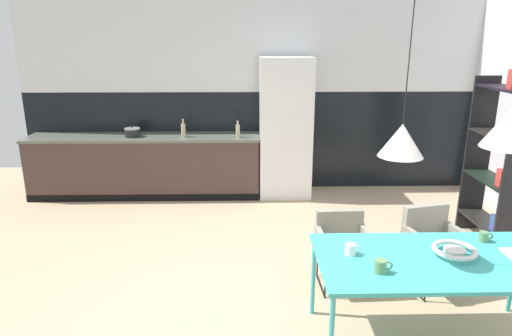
# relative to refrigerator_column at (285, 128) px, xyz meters

# --- Properties ---
(ground_plane) EXTENTS (9.21, 9.21, 0.00)m
(ground_plane) POSITION_rel_refrigerator_column_xyz_m (-0.45, -3.12, -1.01)
(ground_plane) COLOR tan
(back_wall_splashback_dark) EXTENTS (6.86, 0.12, 1.50)m
(back_wall_splashback_dark) POSITION_rel_refrigerator_column_xyz_m (-0.45, 0.36, -0.26)
(back_wall_splashback_dark) COLOR black
(back_wall_splashback_dark) RESTS_ON ground
(back_wall_panel_upper) EXTENTS (6.86, 0.12, 1.50)m
(back_wall_panel_upper) POSITION_rel_refrigerator_column_xyz_m (-0.45, 0.36, 1.23)
(back_wall_panel_upper) COLOR silver
(back_wall_panel_upper) RESTS_ON back_wall_splashback_dark
(kitchen_counter) EXTENTS (3.37, 0.63, 0.90)m
(kitchen_counter) POSITION_rel_refrigerator_column_xyz_m (-2.06, -0.00, -0.56)
(kitchen_counter) COLOR #422F2A
(kitchen_counter) RESTS_ON ground
(refrigerator_column) EXTENTS (0.75, 0.60, 2.02)m
(refrigerator_column) POSITION_rel_refrigerator_column_xyz_m (0.00, 0.00, 0.00)
(refrigerator_column) COLOR silver
(refrigerator_column) RESTS_ON ground
(dining_table) EXTENTS (1.80, 0.91, 0.74)m
(dining_table) POSITION_rel_refrigerator_column_xyz_m (0.86, -3.50, -0.31)
(dining_table) COLOR teal
(dining_table) RESTS_ON ground
(armchair_facing_counter) EXTENTS (0.57, 0.57, 0.77)m
(armchair_facing_counter) POSITION_rel_refrigerator_column_xyz_m (1.17, -2.62, -0.51)
(armchair_facing_counter) COLOR gray
(armchair_facing_counter) RESTS_ON ground
(armchair_corner_seat) EXTENTS (0.51, 0.49, 0.70)m
(armchair_corner_seat) POSITION_rel_refrigerator_column_xyz_m (0.34, -2.57, -0.54)
(armchair_corner_seat) COLOR gray
(armchair_corner_seat) RESTS_ON ground
(fruit_bowl) EXTENTS (0.32, 0.32, 0.06)m
(fruit_bowl) POSITION_rel_refrigerator_column_xyz_m (0.99, -3.45, -0.23)
(fruit_bowl) COLOR silver
(fruit_bowl) RESTS_ON dining_table
(mug_short_terracotta) EXTENTS (0.12, 0.08, 0.08)m
(mug_short_terracotta) POSITION_rel_refrigerator_column_xyz_m (0.22, -3.42, -0.23)
(mug_short_terracotta) COLOR white
(mug_short_terracotta) RESTS_ON dining_table
(mug_glass_clear) EXTENTS (0.13, 0.08, 0.09)m
(mug_glass_clear) POSITION_rel_refrigerator_column_xyz_m (0.36, -3.69, -0.23)
(mug_glass_clear) COLOR #5B8456
(mug_glass_clear) RESTS_ON dining_table
(mug_dark_espresso) EXTENTS (0.11, 0.07, 0.08)m
(mug_dark_espresso) POSITION_rel_refrigerator_column_xyz_m (1.33, -3.22, -0.23)
(mug_dark_espresso) COLOR #5B8456
(mug_dark_espresso) RESTS_ON dining_table
(cooking_pot) EXTENTS (0.22, 0.22, 0.15)m
(cooking_pot) POSITION_rel_refrigerator_column_xyz_m (-2.21, -0.05, -0.04)
(cooking_pot) COLOR black
(cooking_pot) RESTS_ON kitchen_counter
(bottle_wine_green) EXTENTS (0.06, 0.06, 0.26)m
(bottle_wine_green) POSITION_rel_refrigerator_column_xyz_m (-1.47, -0.08, -0.01)
(bottle_wine_green) COLOR tan
(bottle_wine_green) RESTS_ON kitchen_counter
(bottle_vinegar_dark) EXTENTS (0.06, 0.06, 0.24)m
(bottle_vinegar_dark) POSITION_rel_refrigerator_column_xyz_m (-0.69, -0.12, -0.01)
(bottle_vinegar_dark) COLOR tan
(bottle_vinegar_dark) RESTS_ON kitchen_counter
(open_shelf_unit) EXTENTS (0.30, 0.86, 1.98)m
(open_shelf_unit) POSITION_rel_refrigerator_column_xyz_m (2.19, -1.77, -0.03)
(open_shelf_unit) COLOR black
(open_shelf_unit) RESTS_ON ground
(pendant_lamp_over_table_near) EXTENTS (0.31, 0.31, 1.43)m
(pendant_lamp_over_table_near) POSITION_rel_refrigerator_column_xyz_m (0.49, -3.49, 0.62)
(pendant_lamp_over_table_near) COLOR black
(pendant_lamp_over_table_far) EXTENTS (0.38, 0.38, 1.36)m
(pendant_lamp_over_table_far) POSITION_rel_refrigerator_column_xyz_m (1.22, -3.53, 0.72)
(pendant_lamp_over_table_far) COLOR black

